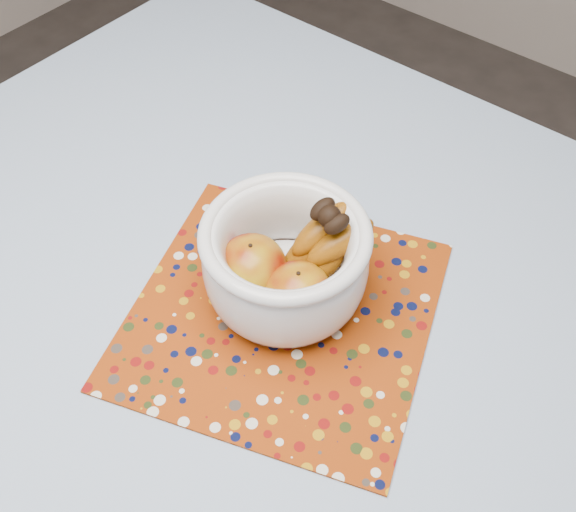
# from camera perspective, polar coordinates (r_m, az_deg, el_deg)

# --- Properties ---
(table) EXTENTS (1.20, 1.20, 0.75)m
(table) POSITION_cam_1_polar(r_m,az_deg,el_deg) (0.91, -6.23, -10.98)
(table) COLOR brown
(table) RESTS_ON ground
(tablecloth) EXTENTS (1.32, 1.32, 0.01)m
(tablecloth) POSITION_cam_1_polar(r_m,az_deg,el_deg) (0.84, -6.69, -8.31)
(tablecloth) COLOR #6387A6
(tablecloth) RESTS_ON table
(placemat) EXTENTS (0.47, 0.47, 0.00)m
(placemat) POSITION_cam_1_polar(r_m,az_deg,el_deg) (0.86, -0.52, -4.87)
(placemat) COLOR #822C07
(placemat) RESTS_ON tablecloth
(fruit_bowl) EXTENTS (0.21, 0.22, 0.15)m
(fruit_bowl) POSITION_cam_1_polar(r_m,az_deg,el_deg) (0.82, 0.47, -0.30)
(fruit_bowl) COLOR silver
(fruit_bowl) RESTS_ON placemat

